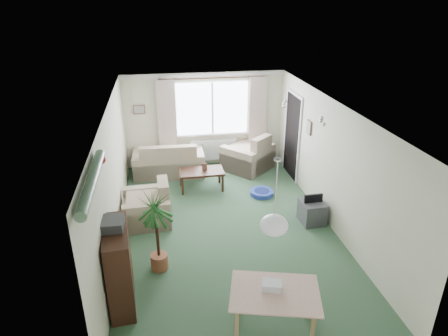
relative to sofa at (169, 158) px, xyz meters
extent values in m
plane|color=#2F4E34|center=(0.97, -2.75, -0.43)|extent=(6.50, 6.50, 0.00)
cube|color=white|center=(1.17, 0.48, 1.07)|extent=(1.80, 0.03, 1.30)
cube|color=black|center=(1.17, 0.40, 1.84)|extent=(2.60, 0.03, 0.03)
cube|color=beige|center=(0.02, 0.38, 0.84)|extent=(0.45, 0.08, 2.00)
cube|color=beige|center=(2.32, 0.38, 0.84)|extent=(0.45, 0.08, 2.00)
cube|color=white|center=(1.17, 0.44, -0.03)|extent=(1.20, 0.10, 0.55)
cube|color=black|center=(2.96, -0.55, 0.57)|extent=(0.03, 0.95, 2.00)
sphere|color=white|center=(1.17, -5.05, 1.05)|extent=(0.36, 0.36, 0.36)
cylinder|color=#196626|center=(-0.95, -5.05, 1.85)|extent=(1.60, 1.60, 0.12)
sphere|color=silver|center=(2.27, -1.85, 1.79)|extent=(0.20, 0.20, 0.20)
sphere|color=silver|center=(2.57, -3.05, 1.79)|extent=(0.20, 0.20, 0.20)
cube|color=brown|center=(-0.63, 0.48, 1.12)|extent=(0.28, 0.03, 0.22)
cube|color=brown|center=(2.95, -1.55, 1.12)|extent=(0.03, 0.24, 0.30)
cube|color=#BDB68F|center=(0.00, 0.00, 0.00)|extent=(1.74, 0.96, 0.86)
cube|color=beige|center=(1.99, -0.02, 0.05)|extent=(1.46, 1.46, 0.95)
cube|color=beige|center=(-0.53, -2.19, -0.01)|extent=(0.92, 0.97, 0.84)
cube|color=black|center=(0.70, -0.96, -0.20)|extent=(1.01, 0.56, 0.45)
cube|color=brown|center=(0.78, -0.92, 0.11)|extent=(0.12, 0.05, 0.16)
cube|color=black|center=(-0.87, -4.42, 0.19)|extent=(0.42, 1.03, 1.23)
cube|color=#323236|center=(-0.89, -4.38, 0.87)|extent=(0.29, 0.36, 0.14)
cylinder|color=#2A6121|center=(-0.32, -3.74, 0.28)|extent=(0.70, 0.70, 1.42)
cube|color=tan|center=(1.14, -5.35, -0.10)|extent=(1.18, 0.93, 0.65)
cube|color=white|center=(1.12, -5.28, 0.28)|extent=(0.29, 0.25, 0.12)
cube|color=#303135|center=(2.67, -2.78, -0.21)|extent=(0.46, 0.51, 0.44)
cylinder|color=navy|center=(1.99, -1.50, -0.38)|extent=(0.63, 0.63, 0.10)
camera|label=1|loc=(-0.17, -9.20, 3.76)|focal=32.00mm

